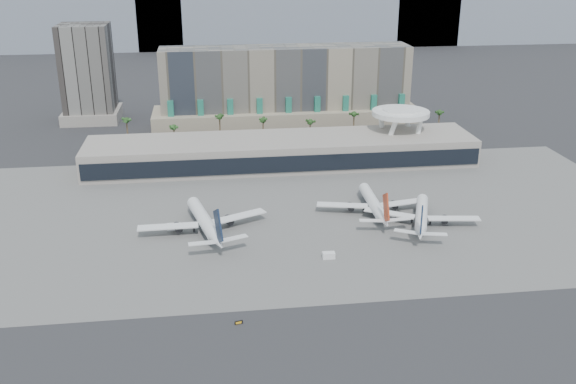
{
  "coord_description": "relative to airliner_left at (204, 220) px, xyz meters",
  "views": [
    {
      "loc": [
        -32.34,
        -158.11,
        91.4
      ],
      "look_at": [
        -6.41,
        40.0,
        13.98
      ],
      "focal_mm": 40.0,
      "sensor_mm": 36.0,
      "label": 1
    }
  ],
  "objects": [
    {
      "name": "ground",
      "position": [
        34.64,
        -42.66,
        -4.04
      ],
      "size": [
        900.0,
        900.0,
        0.0
      ],
      "primitive_type": "plane",
      "color": "#232326",
      "rests_on": "ground"
    },
    {
      "name": "apron_pad",
      "position": [
        34.64,
        12.34,
        -4.01
      ],
      "size": [
        260.0,
        130.0,
        0.06
      ],
      "primitive_type": "cube",
      "color": "#5B5B59",
      "rests_on": "ground"
    },
    {
      "name": "mountain_ridge",
      "position": [
        62.51,
        427.34,
        25.85
      ],
      "size": [
        680.0,
        60.0,
        70.0
      ],
      "color": "gray",
      "rests_on": "ground"
    },
    {
      "name": "hotel",
      "position": [
        44.64,
        131.76,
        12.77
      ],
      "size": [
        140.0,
        30.0,
        42.0
      ],
      "color": "gray",
      "rests_on": "ground"
    },
    {
      "name": "office_tower",
      "position": [
        -60.36,
        157.34,
        18.9
      ],
      "size": [
        30.0,
        30.0,
        52.0
      ],
      "color": "black",
      "rests_on": "ground"
    },
    {
      "name": "terminal",
      "position": [
        34.64,
        67.18,
        2.48
      ],
      "size": [
        170.0,
        32.5,
        14.5
      ],
      "color": "#A39B8F",
      "rests_on": "ground"
    },
    {
      "name": "saucer_structure",
      "position": [
        89.64,
        73.34,
        14.42
      ],
      "size": [
        26.0,
        26.0,
        21.89
      ],
      "color": "white",
      "rests_on": "ground"
    },
    {
      "name": "palm_row",
      "position": [
        41.64,
        102.34,
        6.46
      ],
      "size": [
        157.8,
        2.8,
        13.1
      ],
      "color": "brown",
      "rests_on": "ground"
    },
    {
      "name": "airliner_left",
      "position": [
        0.0,
        0.0,
        0.0
      ],
      "size": [
        43.98,
        45.7,
        16.01
      ],
      "rotation": [
        0.0,
        0.0,
        0.23
      ],
      "color": "white",
      "rests_on": "ground"
    },
    {
      "name": "airliner_centre",
      "position": [
        60.94,
        8.67,
        -0.34
      ],
      "size": [
        41.27,
        42.48,
        14.66
      ],
      "rotation": [
        0.0,
        0.0,
        -0.03
      ],
      "color": "white",
      "rests_on": "ground"
    },
    {
      "name": "airliner_right",
      "position": [
        74.85,
        -3.99,
        -0.42
      ],
      "size": [
        38.5,
        39.78,
        14.33
      ],
      "rotation": [
        0.0,
        0.0,
        -0.35
      ],
      "color": "white",
      "rests_on": "ground"
    },
    {
      "name": "service_vehicle_a",
      "position": [
        -10.49,
        2.56,
        -2.93
      ],
      "size": [
        4.56,
        2.31,
        2.21
      ],
      "primitive_type": "cube",
      "rotation": [
        0.0,
        0.0,
        0.02
      ],
      "color": "white",
      "rests_on": "ground"
    },
    {
      "name": "service_vehicle_b",
      "position": [
        38.03,
        -25.23,
        -3.04
      ],
      "size": [
        3.92,
        2.31,
        1.99
      ],
      "primitive_type": "cube",
      "rotation": [
        0.0,
        0.0,
        -0.02
      ],
      "color": "white",
      "rests_on": "ground"
    },
    {
      "name": "taxiway_sign",
      "position": [
        8.09,
        -58.7,
        -3.55
      ],
      "size": [
        2.15,
        0.77,
        0.97
      ],
      "rotation": [
        0.0,
        0.0,
        0.23
      ],
      "color": "black",
      "rests_on": "ground"
    }
  ]
}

